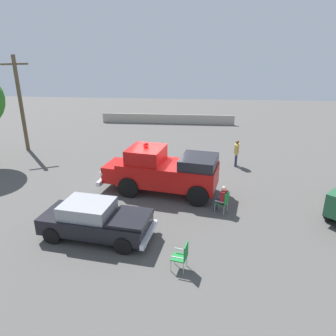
# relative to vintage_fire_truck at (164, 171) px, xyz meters

# --- Properties ---
(ground_plane) EXTENTS (60.00, 60.00, 0.00)m
(ground_plane) POSITION_rel_vintage_fire_truck_xyz_m (-0.28, 0.40, -1.20)
(ground_plane) COLOR #514F4C
(vintage_fire_truck) EXTENTS (6.25, 3.31, 2.59)m
(vintage_fire_truck) POSITION_rel_vintage_fire_truck_xyz_m (0.00, 0.00, 0.00)
(vintage_fire_truck) COLOR black
(vintage_fire_truck) RESTS_ON ground
(classic_hot_rod) EXTENTS (4.58, 2.45, 1.46)m
(classic_hot_rod) POSITION_rel_vintage_fire_truck_xyz_m (-2.19, -4.33, -0.45)
(classic_hot_rod) COLOR black
(classic_hot_rod) RESTS_ON ground
(lawn_chair_near_truck) EXTENTS (0.66, 0.66, 1.02)m
(lawn_chair_near_truck) POSITION_rel_vintage_fire_truck_xyz_m (2.94, -1.91, -0.61)
(lawn_chair_near_truck) COLOR #B7BABF
(lawn_chair_near_truck) RESTS_ON ground
(lawn_chair_by_car) EXTENTS (0.59, 0.60, 1.02)m
(lawn_chair_by_car) POSITION_rel_vintage_fire_truck_xyz_m (1.27, -6.05, -0.61)
(lawn_chair_by_car) COLOR #B7BABF
(lawn_chair_by_car) RESTS_ON ground
(spectator_seated) EXTENTS (0.64, 0.57, 1.29)m
(spectator_seated) POSITION_rel_vintage_fire_truck_xyz_m (2.82, -1.85, -0.50)
(spectator_seated) COLOR #383842
(spectator_seated) RESTS_ON ground
(spectator_standing) EXTENTS (0.32, 0.65, 1.68)m
(spectator_standing) POSITION_rel_vintage_fire_truck_xyz_m (4.11, 4.22, -0.23)
(spectator_standing) COLOR #2D334C
(spectator_standing) RESTS_ON ground
(utility_pole) EXTENTS (1.56, 0.90, 6.54)m
(utility_pole) POSITION_rel_vintage_fire_truck_xyz_m (-10.55, 6.20, 2.22)
(utility_pole) COLOR brown
(utility_pole) RESTS_ON ground
(traffic_cone) EXTENTS (0.40, 0.40, 0.64)m
(traffic_cone) POSITION_rel_vintage_fire_truck_xyz_m (-3.87, -2.82, -0.89)
(traffic_cone) COLOR orange
(traffic_cone) RESTS_ON ground
(background_fence) EXTENTS (12.69, 0.12, 0.90)m
(background_fence) POSITION_rel_vintage_fire_truck_xyz_m (-1.23, 15.31, -0.75)
(background_fence) COLOR #A8A393
(background_fence) RESTS_ON ground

